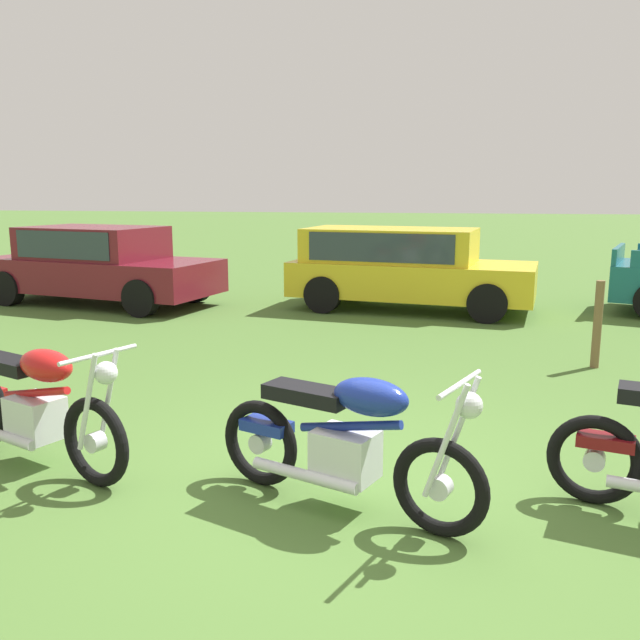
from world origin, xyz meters
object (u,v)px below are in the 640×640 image
(motorcycle_blue, at_px, (346,441))
(car_yellow, at_px, (401,262))
(motorcycle_red, at_px, (35,405))
(car_burgundy, at_px, (98,261))
(fence_post_wooden, at_px, (597,325))

(motorcycle_blue, bearing_deg, car_yellow, 113.04)
(motorcycle_red, bearing_deg, car_burgundy, 137.69)
(motorcycle_red, relative_size, motorcycle_blue, 1.04)
(motorcycle_blue, relative_size, car_yellow, 0.43)
(car_burgundy, xyz_separation_m, fence_post_wooden, (8.15, -3.13, -0.27))
(motorcycle_red, distance_m, fence_post_wooden, 6.18)
(car_burgundy, distance_m, car_yellow, 5.58)
(fence_post_wooden, bearing_deg, car_burgundy, 158.99)
(motorcycle_red, distance_m, motorcycle_blue, 2.45)
(motorcycle_blue, bearing_deg, car_burgundy, 149.79)
(car_burgundy, bearing_deg, car_yellow, 16.67)
(car_burgundy, bearing_deg, motorcycle_blue, -40.01)
(motorcycle_blue, height_order, car_yellow, car_yellow)
(motorcycle_blue, bearing_deg, fence_post_wooden, 81.86)
(car_yellow, height_order, fence_post_wooden, car_yellow)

